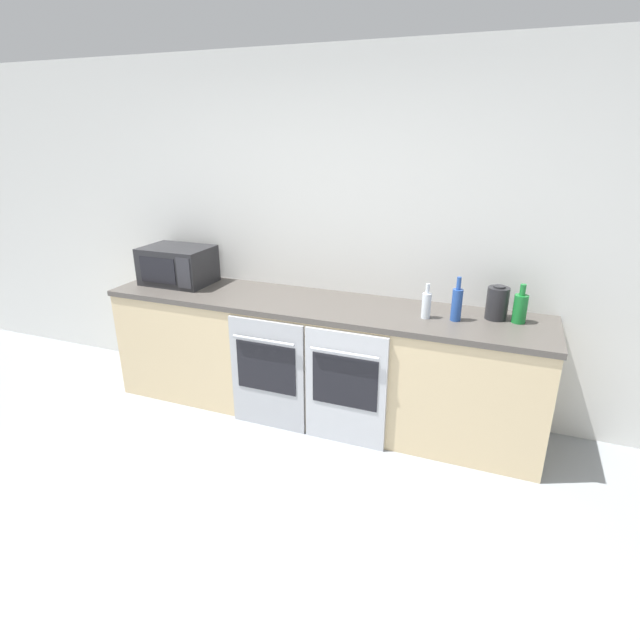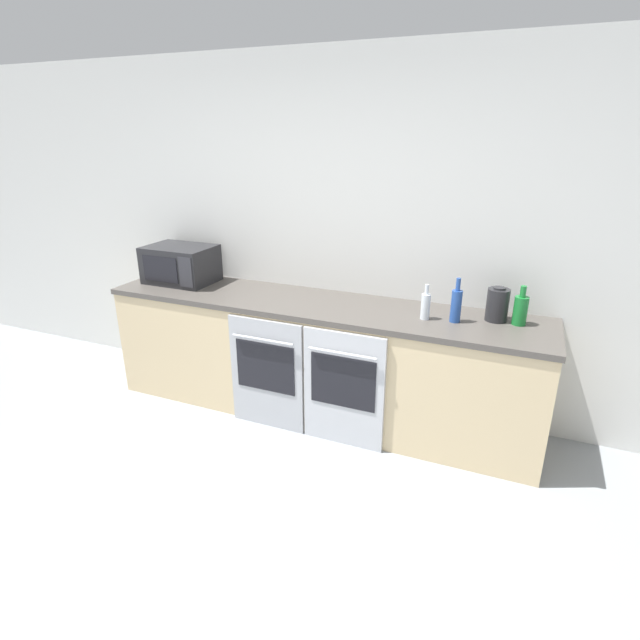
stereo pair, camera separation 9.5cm
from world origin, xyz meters
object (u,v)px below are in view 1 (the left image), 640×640
object	(u,v)px
oven_right	(345,389)
oven_left	(267,374)
kettle	(497,303)
bottle_clear	(426,305)
bottle_blue	(457,304)
microwave	(178,265)
bottle_green	(520,308)

from	to	relation	value
oven_right	oven_left	bearing A→B (deg)	180.00
oven_left	kettle	size ratio (longest dim) A/B	3.70
bottle_clear	bottle_blue	bearing A→B (deg)	7.35
bottle_clear	microwave	bearing A→B (deg)	177.18
bottle_green	kettle	bearing A→B (deg)	171.67
bottle_clear	oven_right	bearing A→B (deg)	-146.60
microwave	kettle	world-z (taller)	microwave
microwave	bottle_green	size ratio (longest dim) A/B	2.09
oven_left	oven_right	size ratio (longest dim) A/B	1.00
microwave	bottle_blue	xyz separation A→B (m)	(2.20, -0.07, -0.03)
microwave	bottle_clear	world-z (taller)	microwave
bottle_clear	bottle_blue	world-z (taller)	bottle_blue
oven_right	bottle_blue	size ratio (longest dim) A/B	2.85
kettle	oven_right	bearing A→B (deg)	-152.99
microwave	bottle_blue	bearing A→B (deg)	-1.94
oven_left	bottle_blue	xyz separation A→B (m)	(1.23, 0.32, 0.58)
oven_right	bottle_green	bearing A→B (deg)	22.74
oven_right	bottle_green	size ratio (longest dim) A/B	3.26
bottle_green	bottle_blue	bearing A→B (deg)	-164.34
bottle_green	oven_right	bearing A→B (deg)	-157.26
microwave	bottle_clear	xyz separation A→B (m)	(2.01, -0.10, -0.06)
bottle_green	kettle	size ratio (longest dim) A/B	1.14
bottle_green	kettle	world-z (taller)	bottle_green
oven_left	bottle_green	distance (m)	1.76
oven_left	microwave	size ratio (longest dim) A/B	1.56
oven_right	bottle_green	world-z (taller)	bottle_green
bottle_blue	kettle	bearing A→B (deg)	27.89
bottle_green	oven_left	bearing A→B (deg)	-165.07
bottle_blue	kettle	size ratio (longest dim) A/B	1.30
oven_right	microwave	bearing A→B (deg)	165.76
bottle_blue	bottle_green	xyz separation A→B (m)	(0.38, 0.11, -0.01)
oven_left	bottle_clear	distance (m)	1.21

